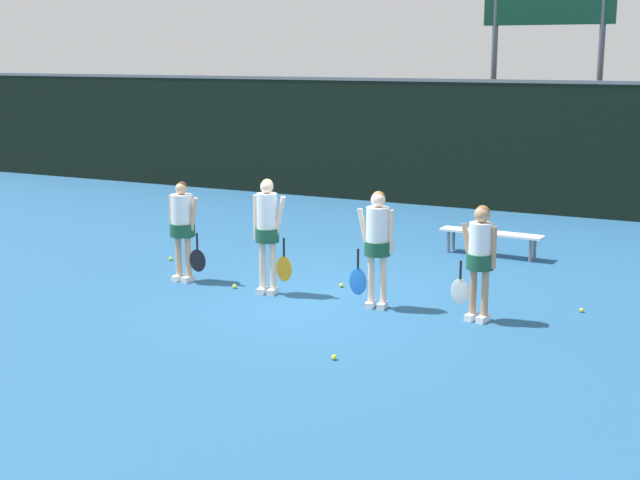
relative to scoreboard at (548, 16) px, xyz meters
The scene contains 15 objects.
ground_plane 10.96m from the scoreboard, 95.98° to the right, with size 140.00×140.00×0.00m, color #235684.
fence_windscreen 3.33m from the scoreboard, 133.97° to the right, with size 60.00×0.08×3.08m.
scoreboard is the anchor object (origin of this frame).
bench_courtside 7.19m from the scoreboard, 85.46° to the right, with size 1.93×0.48×0.45m.
player_0 11.13m from the scoreboard, 109.57° to the right, with size 0.70×0.41×1.65m.
player_1 10.75m from the scoreboard, 100.77° to the right, with size 0.64×0.37×1.80m.
player_2 10.57m from the scoreboard, 90.51° to the right, with size 0.65×0.38×1.73m.
player_3 10.65m from the scoreboard, 81.76° to the right, with size 0.65×0.38×1.64m.
tennis_ball_0 11.24m from the scoreboard, 104.22° to the right, with size 0.07×0.07×0.07m, color #CCE033.
tennis_ball_1 10.25m from the scoreboard, 96.47° to the right, with size 0.07×0.07×0.07m, color #CCE033.
tennis_ball_2 10.30m from the scoreboard, 73.25° to the right, with size 0.07×0.07×0.07m, color #CCE033.
tennis_ball_3 10.93m from the scoreboard, 117.53° to the right, with size 0.07×0.07×0.07m, color #CCE033.
tennis_ball_4 13.12m from the scoreboard, 88.37° to the right, with size 0.07×0.07×0.07m, color #CCE033.
tennis_ball_5 10.19m from the scoreboard, 93.31° to the right, with size 0.07×0.07×0.07m, color #CCE033.
tennis_ball_6 9.23m from the scoreboard, 85.64° to the right, with size 0.07×0.07×0.07m, color #CCE033.
Camera 1 is at (5.86, -11.72, 3.67)m, focal length 50.00 mm.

